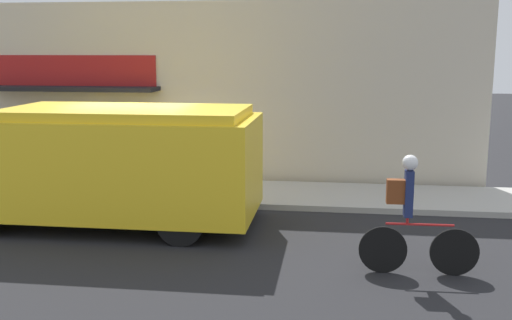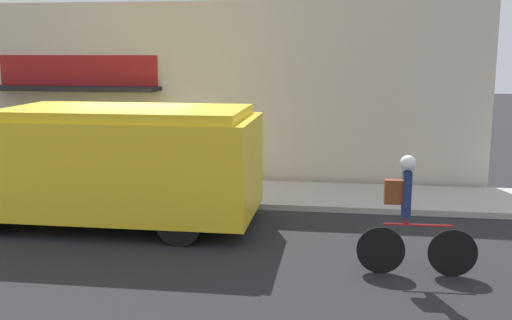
{
  "view_description": "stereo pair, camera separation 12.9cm",
  "coord_description": "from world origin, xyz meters",
  "views": [
    {
      "loc": [
        4.21,
        -12.02,
        3.33
      ],
      "look_at": [
        2.63,
        -0.2,
        1.1
      ],
      "focal_mm": 42.0,
      "sensor_mm": 36.0,
      "label": 1
    },
    {
      "loc": [
        4.34,
        -12.0,
        3.33
      ],
      "look_at": [
        2.63,
        -0.2,
        1.1
      ],
      "focal_mm": 42.0,
      "sensor_mm": 36.0,
      "label": 2
    }
  ],
  "objects": [
    {
      "name": "school_bus",
      "position": [
        0.05,
        -1.39,
        1.18
      ],
      "size": [
        6.01,
        2.85,
        2.25
      ],
      "rotation": [
        0.0,
        0.0,
        -0.0
      ],
      "color": "yellow",
      "rests_on": "ground_plane"
    },
    {
      "name": "storefront",
      "position": [
        -0.09,
        2.53,
        2.24
      ],
      "size": [
        15.59,
        0.98,
        4.46
      ],
      "color": "beige",
      "rests_on": "ground_plane"
    },
    {
      "name": "cyclist",
      "position": [
        5.37,
        -3.28,
        0.87
      ],
      "size": [
        1.76,
        0.23,
        1.81
      ],
      "rotation": [
        0.0,
        0.0,
        0.02
      ],
      "color": "black",
      "rests_on": "ground_plane"
    },
    {
      "name": "sidewalk",
      "position": [
        0.0,
        1.14,
        0.06
      ],
      "size": [
        28.0,
        2.27,
        0.13
      ],
      "color": "#ADAAA3",
      "rests_on": "ground_plane"
    },
    {
      "name": "trash_bin",
      "position": [
        -2.42,
        1.72,
        0.57
      ],
      "size": [
        0.62,
        0.62,
        0.89
      ],
      "color": "slate",
      "rests_on": "sidewalk"
    },
    {
      "name": "ground_plane",
      "position": [
        0.0,
        0.0,
        0.0
      ],
      "size": [
        70.0,
        70.0,
        0.0
      ],
      "primitive_type": "plane",
      "color": "#232326"
    }
  ]
}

